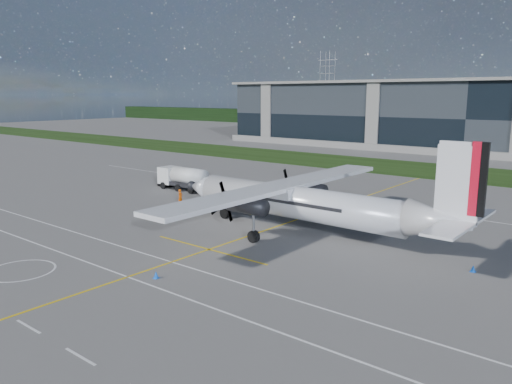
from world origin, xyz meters
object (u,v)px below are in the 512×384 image
safety_cone_tail (473,268)px  safety_cone_portwing (156,275)px  safety_cone_stbdwing (355,200)px  safety_cone_nose_port (189,212)px  turboprop_aircraft (307,185)px  safety_cone_fwd (177,208)px  baggage_tug (224,195)px  pylon_west (327,88)px  fuel_tanker_truck (180,178)px  ground_crew_person (180,196)px

safety_cone_tail → safety_cone_portwing: 22.22m
safety_cone_stbdwing → safety_cone_nose_port: 19.72m
turboprop_aircraft → safety_cone_fwd: 16.96m
turboprop_aircraft → baggage_tug: bearing=159.6°
pylon_west → safety_cone_fwd: size_ratio=60.00×
pylon_west → safety_cone_stbdwing: bearing=-57.7°
safety_cone_fwd → pylon_west: bearing=115.4°
safety_cone_fwd → safety_cone_nose_port: same height
safety_cone_nose_port → pylon_west: bearing=116.2°
safety_cone_fwd → safety_cone_tail: bearing=0.0°
safety_cone_tail → safety_cone_fwd: 30.80m
fuel_tanker_truck → safety_cone_stbdwing: 22.92m
fuel_tanker_truck → safety_cone_fwd: fuel_tanker_truck is taller
baggage_tug → safety_cone_stbdwing: baggage_tug is taller
turboprop_aircraft → safety_cone_nose_port: turboprop_aircraft is taller
ground_crew_person → turboprop_aircraft: bearing=-104.3°
safety_cone_fwd → turboprop_aircraft: bearing=1.7°
safety_cone_fwd → baggage_tug: bearing=78.2°
fuel_tanker_truck → baggage_tug: (9.81, -2.31, -0.71)m
pylon_west → safety_cone_stbdwing: size_ratio=60.00×
safety_cone_portwing → safety_cone_fwd: (-14.33, 14.89, 0.00)m
pylon_west → fuel_tanker_truck: 153.29m
safety_cone_nose_port → safety_cone_portwing: bearing=-50.5°
safety_cone_tail → safety_cone_fwd: size_ratio=1.00×
turboprop_aircraft → ground_crew_person: bearing=175.0°
safety_cone_tail → pylon_west: bearing=124.4°
pylon_west → ground_crew_person: 161.96m
ground_crew_person → safety_cone_stbdwing: ground_crew_person is taller
safety_cone_tail → safety_cone_nose_port: bearing=-178.4°
fuel_tanker_truck → baggage_tug: size_ratio=3.02×
safety_cone_tail → safety_cone_stbdwing: 23.89m
fuel_tanker_truck → baggage_tug: bearing=-13.2°
safety_cone_portwing → safety_cone_tail: bearing=42.1°
safety_cone_tail → safety_cone_nose_port: same height
ground_crew_person → safety_cone_fwd: (1.64, -2.05, -0.77)m
ground_crew_person → safety_cone_stbdwing: size_ratio=4.09×
safety_cone_fwd → safety_cone_nose_port: 2.78m
baggage_tug → safety_cone_portwing: size_ratio=5.36×
pylon_west → safety_cone_portwing: size_ratio=60.00×
fuel_tanker_truck → safety_cone_portwing: bearing=-45.6°
ground_crew_person → safety_cone_portwing: size_ratio=4.09×
turboprop_aircraft → safety_cone_nose_port: (-13.71, -1.24, -4.33)m
pylon_west → fuel_tanker_truck: pylon_west is taller
safety_cone_portwing → ground_crew_person: bearing=133.3°
baggage_tug → safety_cone_tail: 30.15m
turboprop_aircraft → baggage_tug: size_ratio=11.40×
safety_cone_portwing → safety_cone_stbdwing: bearing=92.4°
ground_crew_person → pylon_west: bearing=15.9°
baggage_tug → ground_crew_person: ground_crew_person is taller
turboprop_aircraft → baggage_tug: 16.56m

